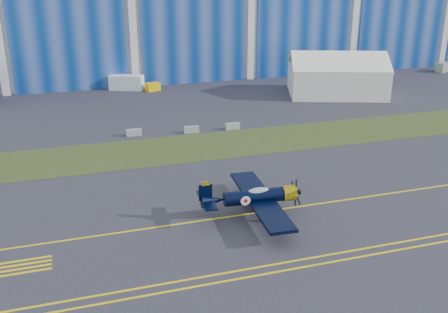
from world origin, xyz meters
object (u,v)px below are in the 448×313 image
object	(u,v)px
tug	(153,87)
shipping_container	(126,83)
tent	(337,73)
warbird	(254,197)

from	to	relation	value
tug	shipping_container	bearing A→B (deg)	135.47
tent	shipping_container	size ratio (longest dim) A/B	3.23
warbird	shipping_container	size ratio (longest dim) A/B	2.26
shipping_container	tug	world-z (taller)	shipping_container
tent	shipping_container	xyz separation A→B (m)	(-33.83, 14.02, -2.44)
shipping_container	tug	xyz separation A→B (m)	(4.27, -2.21, -0.57)
warbird	tent	world-z (taller)	tent
tug	tent	bearing A→B (deg)	-38.98
shipping_container	warbird	bearing A→B (deg)	-61.22
tent	tug	bearing A→B (deg)	177.69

